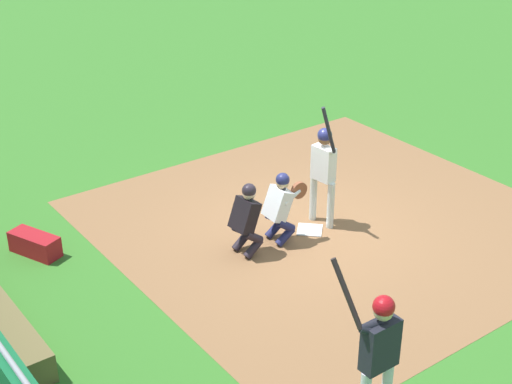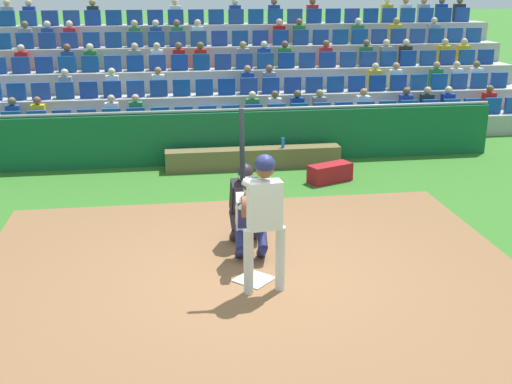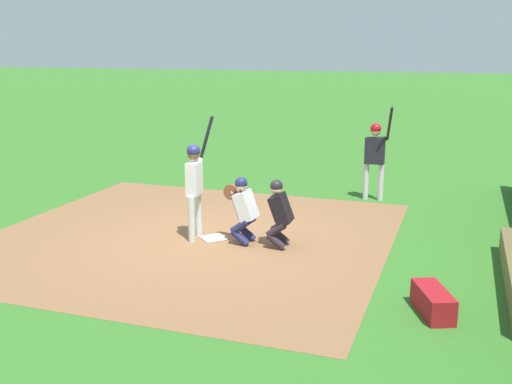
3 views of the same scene
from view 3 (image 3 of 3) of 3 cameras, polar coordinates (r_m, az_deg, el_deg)
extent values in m
plane|color=#346F25|center=(11.94, -4.01, -4.39)|extent=(160.00, 160.00, 0.00)
cube|color=brown|center=(12.13, -6.20, -4.12)|extent=(7.72, 7.78, 0.01)
cube|color=white|center=(11.93, -4.01, -4.31)|extent=(0.62, 0.62, 0.02)
cylinder|color=silver|center=(11.67, -6.06, -2.57)|extent=(0.14, 0.14, 0.89)
cylinder|color=silver|center=(12.06, -5.42, -2.03)|extent=(0.14, 0.14, 0.89)
cube|color=silver|center=(11.68, -5.82, 1.28)|extent=(0.44, 0.26, 0.63)
sphere|color=brown|center=(11.59, -5.87, 3.54)|extent=(0.23, 0.23, 0.23)
sphere|color=navy|center=(11.58, -5.88, 3.85)|extent=(0.26, 0.26, 0.26)
cylinder|color=silver|center=(11.66, -5.66, 2.76)|extent=(0.45, 0.09, 0.14)
cylinder|color=silver|center=(11.82, -5.40, 2.91)|extent=(0.17, 0.14, 0.13)
cylinder|color=black|center=(11.72, -4.68, 5.07)|extent=(0.09, 0.34, 0.87)
sphere|color=black|center=(11.86, -5.21, 3.07)|extent=(0.06, 0.06, 0.06)
cylinder|color=navy|center=(11.48, -1.51, -4.30)|extent=(0.16, 0.39, 0.34)
cylinder|color=navy|center=(11.41, -1.51, -3.25)|extent=(0.16, 0.39, 0.33)
cylinder|color=navy|center=(11.76, -0.88, -3.86)|extent=(0.16, 0.39, 0.34)
cylinder|color=navy|center=(11.70, -0.89, -2.83)|extent=(0.16, 0.39, 0.33)
cube|color=silver|center=(11.43, -0.95, -1.31)|extent=(0.44, 0.44, 0.60)
cube|color=navy|center=(11.48, -1.51, -1.25)|extent=(0.39, 0.23, 0.45)
sphere|color=#DBAE7D|center=(11.38, -1.40, 0.53)|extent=(0.22, 0.22, 0.22)
cube|color=black|center=(11.38, -1.40, 0.53)|extent=(0.20, 0.12, 0.20)
sphere|color=navy|center=(11.37, -1.40, 0.83)|extent=(0.24, 0.24, 0.24)
cylinder|color=brown|center=(11.63, -2.34, 0.00)|extent=(0.09, 0.30, 0.30)
cylinder|color=silver|center=(11.60, -1.48, -0.37)|extent=(0.13, 0.40, 0.22)
cylinder|color=#281F2A|center=(11.26, 1.89, -4.66)|extent=(0.15, 0.39, 0.34)
cylinder|color=#281F2A|center=(11.19, 1.89, -3.59)|extent=(0.15, 0.39, 0.33)
cylinder|color=#281F2A|center=(11.55, 2.29, -4.19)|extent=(0.15, 0.39, 0.34)
cylinder|color=#281F2A|center=(11.49, 2.30, -3.14)|extent=(0.15, 0.39, 0.33)
cube|color=black|center=(11.23, 2.39, -1.60)|extent=(0.43, 0.43, 0.60)
cube|color=#281F2A|center=(11.25, 1.79, -1.55)|extent=(0.39, 0.22, 0.45)
sphere|color=beige|center=(11.16, 1.93, 0.26)|extent=(0.22, 0.22, 0.22)
cube|color=black|center=(11.16, 1.93, 0.26)|extent=(0.20, 0.11, 0.20)
sphere|color=#281F2A|center=(11.14, 1.94, 0.56)|extent=(0.24, 0.24, 0.24)
cube|color=maroon|center=(8.98, 16.25, -9.85)|extent=(0.97, 0.68, 0.37)
cylinder|color=silver|center=(15.09, 10.26, 1.00)|extent=(0.13, 0.13, 0.90)
cylinder|color=silver|center=(15.04, 11.62, 0.89)|extent=(0.13, 0.13, 0.90)
cube|color=#1F202B|center=(14.92, 11.07, 3.81)|extent=(0.23, 0.47, 0.63)
sphere|color=tan|center=(14.84, 11.15, 5.61)|extent=(0.23, 0.23, 0.23)
sphere|color=red|center=(14.84, 11.17, 5.85)|extent=(0.26, 0.26, 0.26)
cylinder|color=#1F202B|center=(14.84, 11.31, 4.93)|extent=(0.15, 0.50, 0.14)
cylinder|color=#1F202B|center=(14.81, 12.02, 4.88)|extent=(0.15, 0.18, 0.13)
cylinder|color=#2D2023|center=(14.53, 12.43, 6.33)|extent=(0.45, 0.19, 0.80)
sphere|color=black|center=(14.78, 12.22, 4.95)|extent=(0.06, 0.06, 0.06)
camera|label=1|loc=(19.81, 30.40, 20.49)|focal=52.83mm
camera|label=2|loc=(16.93, -28.63, 12.71)|focal=45.28mm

